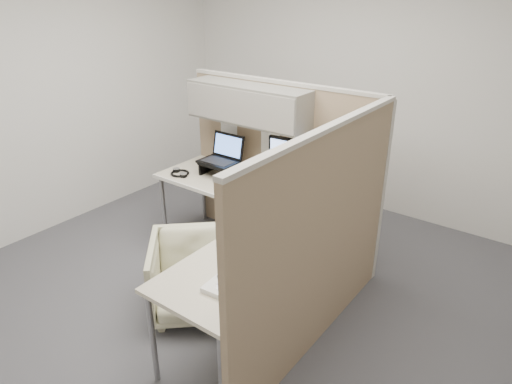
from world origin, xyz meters
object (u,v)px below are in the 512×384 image
Objects in this scene: desk at (249,216)px; keyboard at (280,203)px; monitor_left at (291,160)px; office_chair at (195,272)px.

keyboard is at bearing 64.48° from desk.
monitor_left is 1.00× the size of keyboard.
desk is 4.29× the size of monitor_left.
desk is at bearing -126.31° from keyboard.
desk is 0.62m from office_chair.
keyboard is at bearing 25.83° from office_chair.
keyboard reaches higher than desk.
office_chair is at bearing -109.32° from desk.
keyboard is (0.29, 0.74, 0.40)m from office_chair.
keyboard is (0.12, 0.26, 0.05)m from desk.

